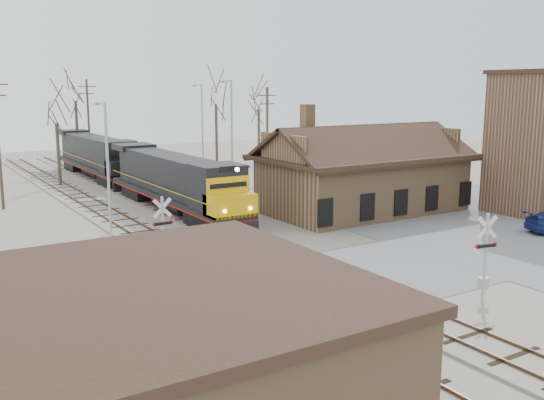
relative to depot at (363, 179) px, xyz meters
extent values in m
plane|color=gray|center=(-11.99, -12.00, -2.41)|extent=(140.00, 140.00, 0.00)
cube|color=slate|center=(-11.99, -12.00, -2.39)|extent=(60.00, 9.00, 0.03)
cube|color=slate|center=(6.01, -8.00, -2.39)|extent=(22.00, 26.00, 0.03)
cube|color=gray|center=(-11.99, 3.00, -2.35)|extent=(3.40, 90.00, 0.12)
cube|color=#473323|center=(-12.71, 3.00, -2.24)|extent=(0.08, 90.00, 0.14)
cube|color=#473323|center=(-11.27, 3.00, -2.24)|extent=(0.08, 90.00, 0.14)
cube|color=gray|center=(-16.49, 3.00, -2.35)|extent=(3.40, 90.00, 0.12)
cube|color=#473323|center=(-17.21, 3.00, -2.24)|extent=(0.08, 90.00, 0.14)
cube|color=#473323|center=(-15.77, 3.00, -2.24)|extent=(0.08, 90.00, 0.14)
cube|color=#95704D|center=(0.01, 0.00, -0.41)|extent=(14.00, 8.00, 4.00)
cube|color=black|center=(0.01, 0.00, 1.69)|extent=(15.20, 9.20, 0.30)
cube|color=black|center=(0.01, -2.30, 2.69)|extent=(15.00, 4.71, 2.66)
cube|color=black|center=(0.01, 2.30, 2.69)|extent=(15.00, 4.71, 2.66)
cube|color=#95704D|center=(-3.99, 1.50, 4.39)|extent=(0.80, 0.80, 2.20)
cube|color=#895E46|center=(10.01, -7.00, 2.59)|extent=(5.00, 5.00, 10.00)
cube|color=black|center=(10.01, -7.00, 7.74)|extent=(5.40, 5.40, 0.30)
cube|color=#95704D|center=(-24.99, -20.00, -0.41)|extent=(12.00, 10.00, 4.00)
cube|color=black|center=(-24.99, -20.00, 1.74)|extent=(12.40, 10.40, 0.30)
cube|color=black|center=(-11.99, 0.81, -1.87)|extent=(2.43, 3.89, 0.97)
cube|color=black|center=(-11.99, 13.47, -1.87)|extent=(2.43, 3.89, 0.97)
cube|color=black|center=(-11.99, 7.14, -1.09)|extent=(2.92, 19.46, 0.34)
cube|color=maroon|center=(-11.99, 7.14, -1.31)|extent=(2.94, 19.46, 0.12)
cube|color=black|center=(-11.99, 8.36, 0.42)|extent=(2.53, 14.11, 2.73)
cube|color=black|center=(-11.99, -0.06, 0.42)|extent=(2.92, 2.73, 2.73)
cube|color=#DFA80B|center=(-11.99, -1.72, -0.41)|extent=(2.92, 1.75, 1.36)
cube|color=black|center=(-11.99, -2.69, -1.87)|extent=(2.73, 0.25, 0.97)
cylinder|color=#FFF2CC|center=(-11.99, -2.61, 1.88)|extent=(0.27, 0.10, 0.27)
cube|color=black|center=(-11.99, 20.78, -1.87)|extent=(2.43, 3.89, 0.97)
cube|color=black|center=(-11.99, 33.43, -1.87)|extent=(2.43, 3.89, 0.97)
cube|color=black|center=(-11.99, 27.10, -1.09)|extent=(2.92, 19.46, 0.34)
cube|color=maroon|center=(-11.99, 27.10, -1.31)|extent=(2.94, 19.46, 0.12)
cube|color=black|center=(-11.99, 28.32, 0.42)|extent=(2.53, 14.11, 2.73)
cube|color=black|center=(-11.99, 19.90, 0.42)|extent=(2.92, 2.73, 2.73)
cube|color=black|center=(-11.99, 18.25, -0.41)|extent=(2.92, 1.75, 1.36)
cube|color=black|center=(-11.99, 17.27, -1.87)|extent=(2.73, 0.25, 0.97)
cylinder|color=#A5A8AD|center=(-8.38, -17.75, -0.46)|extent=(0.14, 0.14, 3.89)
cube|color=silver|center=(-8.38, -17.75, 0.90)|extent=(1.01, 0.23, 1.02)
cube|color=silver|center=(-8.38, -17.75, 0.90)|extent=(1.01, 0.23, 1.02)
cube|color=black|center=(-8.38, -17.75, 0.12)|extent=(0.89, 0.31, 0.15)
cylinder|color=#B20C0C|center=(-8.81, -17.67, 0.12)|extent=(0.24, 0.12, 0.23)
cylinder|color=#B20C0C|center=(-7.95, -17.83, 0.12)|extent=(0.24, 0.12, 0.23)
cube|color=#A5A8AD|center=(-8.38, -17.75, -1.53)|extent=(0.39, 0.29, 0.49)
cylinder|color=#A5A8AD|center=(-18.27, -6.39, -0.49)|extent=(0.13, 0.13, 3.84)
cube|color=silver|center=(-18.27, -6.39, 0.85)|extent=(1.00, 0.08, 1.00)
cube|color=silver|center=(-18.27, -6.39, 0.85)|extent=(1.00, 0.08, 1.00)
cube|color=black|center=(-18.27, -6.39, 0.09)|extent=(0.87, 0.19, 0.14)
cylinder|color=#B20C0C|center=(-17.84, -6.37, 0.09)|extent=(0.23, 0.09, 0.23)
cylinder|color=#B20C0C|center=(-18.70, -6.41, 0.09)|extent=(0.23, 0.09, 0.23)
cube|color=#A5A8AD|center=(-18.27, -6.39, -1.54)|extent=(0.38, 0.29, 0.48)
cylinder|color=#A5A8AD|center=(-18.00, 3.10, 1.71)|extent=(0.18, 0.18, 8.23)
cylinder|color=#A5A8AD|center=(-18.00, 4.00, 5.73)|extent=(0.12, 1.80, 0.12)
cube|color=#A5A8AD|center=(-18.00, 4.80, 5.63)|extent=(0.25, 0.50, 0.12)
cylinder|color=#A5A8AD|center=(-4.03, 12.78, 2.45)|extent=(0.18, 0.18, 9.72)
cylinder|color=#A5A8AD|center=(-4.03, 13.68, 7.21)|extent=(0.12, 1.80, 0.12)
cube|color=#A5A8AD|center=(-4.03, 14.48, 7.11)|extent=(0.25, 0.50, 0.12)
cylinder|color=#A5A8AD|center=(-3.16, 20.46, 2.29)|extent=(0.18, 0.18, 9.40)
cylinder|color=#A5A8AD|center=(-3.16, 21.36, 6.89)|extent=(0.12, 1.80, 0.12)
cube|color=#A5A8AD|center=(-3.16, 22.16, 6.79)|extent=(0.25, 0.50, 0.12)
cylinder|color=#382D23|center=(-10.32, 34.85, 2.57)|extent=(0.24, 0.24, 9.96)
cube|color=#382D23|center=(-10.32, 34.85, 6.75)|extent=(2.00, 0.10, 0.10)
cube|color=#382D23|center=(-10.32, 34.85, 5.95)|extent=(1.60, 0.10, 0.10)
cylinder|color=#382D23|center=(1.73, 16.23, 2.14)|extent=(0.24, 0.24, 9.10)
cube|color=#382D23|center=(1.73, 16.23, 5.89)|extent=(2.00, 0.10, 0.10)
cube|color=#382D23|center=(1.73, 16.23, 5.09)|extent=(1.60, 0.10, 0.10)
cylinder|color=#382D23|center=(-16.32, 23.63, 0.52)|extent=(0.32, 0.32, 5.85)
cylinder|color=#382D23|center=(-11.52, 35.32, 1.38)|extent=(0.32, 0.32, 7.57)
cylinder|color=#382D23|center=(1.79, 27.22, 1.20)|extent=(0.32, 0.32, 7.21)
cylinder|color=#382D23|center=(7.77, 27.94, 0.84)|extent=(0.32, 0.32, 6.49)
camera|label=1|loc=(-29.17, -33.90, 6.71)|focal=40.00mm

